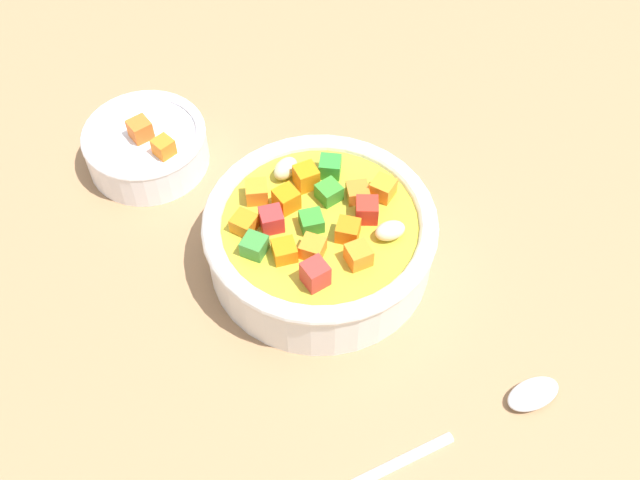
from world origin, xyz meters
The scene contains 4 objects.
ground_plane centered at (0.00, 0.00, -1.00)cm, with size 140.00×140.00×2.00cm, color #9E754F.
soup_bowl_main centered at (0.01, -0.01, 2.83)cm, with size 16.54×16.54×6.25cm.
spoon centered at (-1.50, 16.18, 0.45)cm, with size 19.72×2.52×1.04cm.
side_bowl_small centered at (7.24, -15.43, 1.84)cm, with size 9.81×9.81×4.47cm.
Camera 1 is at (16.33, 28.95, 46.71)cm, focal length 43.44 mm.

